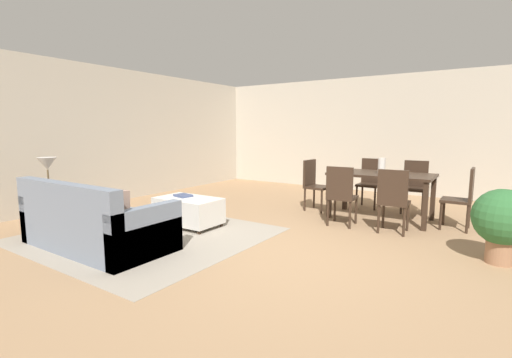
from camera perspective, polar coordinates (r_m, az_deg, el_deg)
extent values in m
plane|color=#9E7A56|center=(4.46, 4.56, -11.40)|extent=(10.80, 10.80, 0.00)
cube|color=#BCB2A0|center=(8.92, 20.69, 6.56)|extent=(9.00, 0.12, 2.70)
cube|color=#BCB2A0|center=(7.77, -23.77, 6.30)|extent=(0.12, 11.00, 2.70)
cube|color=gray|center=(5.33, -16.61, -8.43)|extent=(3.00, 2.80, 0.01)
cube|color=slate|center=(5.01, -23.57, -7.38)|extent=(1.96, 0.97, 0.42)
cube|color=slate|center=(4.72, -27.97, -3.19)|extent=(1.96, 0.16, 0.44)
cube|color=slate|center=(5.76, -28.55, -4.73)|extent=(0.14, 0.97, 0.62)
cube|color=slate|center=(4.26, -16.92, -8.27)|extent=(0.14, 0.97, 0.62)
cube|color=gray|center=(5.34, -28.38, -2.45)|extent=(0.36, 0.10, 0.37)
cube|color=beige|center=(5.01, -26.34, -2.93)|extent=(0.37, 0.12, 0.37)
cube|color=gray|center=(4.69, -24.11, -3.60)|extent=(0.35, 0.13, 0.35)
cube|color=gray|center=(4.38, -21.30, -4.00)|extent=(0.38, 0.12, 0.38)
cube|color=silver|center=(5.62, -10.62, -4.84)|extent=(0.98, 0.59, 0.38)
cylinder|color=#332319|center=(6.14, -11.92, -5.88)|extent=(0.05, 0.05, 0.06)
cylinder|color=#332319|center=(5.56, -5.49, -7.19)|extent=(0.05, 0.05, 0.06)
cylinder|color=#332319|center=(5.82, -15.42, -6.76)|extent=(0.05, 0.05, 0.06)
cylinder|color=#332319|center=(5.20, -8.97, -8.31)|extent=(0.05, 0.05, 0.06)
cube|color=olive|center=(6.07, -29.84, -2.11)|extent=(0.40, 0.40, 0.03)
cylinder|color=olive|center=(6.34, -28.98, -4.17)|extent=(0.04, 0.04, 0.51)
cylinder|color=olive|center=(6.04, -27.50, -4.62)|extent=(0.04, 0.04, 0.51)
cylinder|color=olive|center=(6.20, -31.78, -4.62)|extent=(0.04, 0.04, 0.51)
cylinder|color=olive|center=(5.89, -30.40, -5.11)|extent=(0.04, 0.04, 0.51)
cylinder|color=brown|center=(6.07, -29.86, -1.85)|extent=(0.16, 0.16, 0.02)
cylinder|color=brown|center=(6.04, -29.97, -0.24)|extent=(0.02, 0.02, 0.32)
cone|color=silver|center=(6.02, -30.13, 2.12)|extent=(0.26, 0.26, 0.18)
cube|color=#332319|center=(6.24, 19.19, 0.69)|extent=(1.60, 0.88, 0.04)
cube|color=#332319|center=(6.86, 13.90, -1.69)|extent=(0.07, 0.07, 0.72)
cube|color=#332319|center=(6.52, 26.18, -2.76)|extent=(0.07, 0.07, 0.72)
cube|color=#332319|center=(6.17, 11.49, -2.68)|extent=(0.07, 0.07, 0.72)
cube|color=#332319|center=(5.78, 25.15, -3.96)|extent=(0.07, 0.07, 0.72)
cube|color=#332319|center=(5.71, 13.50, -2.86)|extent=(0.43, 0.43, 0.04)
cube|color=#332319|center=(5.50, 13.05, -0.56)|extent=(0.40, 0.07, 0.47)
cylinder|color=#332319|center=(5.96, 12.34, -4.58)|extent=(0.04, 0.04, 0.41)
cylinder|color=#332319|center=(5.87, 15.51, -4.88)|extent=(0.04, 0.04, 0.41)
cylinder|color=#332319|center=(5.64, 11.27, -5.25)|extent=(0.04, 0.04, 0.41)
cylinder|color=#332319|center=(5.55, 14.61, -5.58)|extent=(0.04, 0.04, 0.41)
cube|color=#332319|center=(5.52, 20.98, -3.52)|extent=(0.42, 0.42, 0.04)
cube|color=#332319|center=(5.30, 20.79, -1.16)|extent=(0.40, 0.06, 0.47)
cylinder|color=#332319|center=(5.76, 19.48, -5.28)|extent=(0.04, 0.04, 0.41)
cylinder|color=#332319|center=(5.71, 22.84, -5.57)|extent=(0.04, 0.04, 0.41)
cylinder|color=#332319|center=(5.43, 18.79, -6.02)|extent=(0.04, 0.04, 0.41)
cylinder|color=#332319|center=(5.38, 22.35, -6.33)|extent=(0.04, 0.04, 0.41)
cube|color=#332319|center=(7.11, 17.40, -0.93)|extent=(0.40, 0.40, 0.04)
cube|color=#332319|center=(7.25, 17.88, 1.25)|extent=(0.40, 0.04, 0.47)
cylinder|color=#332319|center=(6.94, 18.27, -3.05)|extent=(0.04, 0.04, 0.41)
cylinder|color=#332319|center=(7.04, 15.60, -2.80)|extent=(0.04, 0.04, 0.41)
cylinder|color=#332319|center=(7.26, 18.99, -2.62)|extent=(0.04, 0.04, 0.41)
cylinder|color=#332319|center=(7.36, 16.43, -2.38)|extent=(0.04, 0.04, 0.41)
cube|color=#332319|center=(6.91, 23.67, -1.48)|extent=(0.42, 0.42, 0.04)
cube|color=#332319|center=(7.05, 23.96, 0.78)|extent=(0.40, 0.06, 0.47)
cylinder|color=#332319|center=(6.76, 24.82, -3.67)|extent=(0.04, 0.04, 0.41)
cylinder|color=#332319|center=(6.80, 21.97, -3.45)|extent=(0.04, 0.04, 0.41)
cylinder|color=#332319|center=(7.09, 25.10, -3.17)|extent=(0.04, 0.04, 0.41)
cylinder|color=#332319|center=(7.13, 22.38, -2.97)|extent=(0.04, 0.04, 0.41)
cube|color=#332319|center=(6.07, 29.07, -3.00)|extent=(0.40, 0.40, 0.04)
cube|color=#332319|center=(6.03, 30.93, -0.75)|extent=(0.04, 0.40, 0.47)
cylinder|color=#332319|center=(5.97, 27.15, -5.26)|extent=(0.04, 0.04, 0.41)
cylinder|color=#332319|center=(6.30, 27.53, -4.63)|extent=(0.04, 0.04, 0.41)
cylinder|color=#332319|center=(5.94, 30.41, -5.53)|extent=(0.04, 0.04, 0.41)
cylinder|color=#332319|center=(6.27, 30.62, -4.89)|extent=(0.04, 0.04, 0.41)
cube|color=#332319|center=(6.64, 9.76, -1.28)|extent=(0.43, 0.43, 0.04)
cube|color=#332319|center=(6.69, 8.46, 1.02)|extent=(0.07, 0.40, 0.47)
cylinder|color=#332319|center=(6.75, 11.68, -3.12)|extent=(0.04, 0.04, 0.41)
cylinder|color=#332319|center=(6.45, 10.32, -3.59)|extent=(0.04, 0.04, 0.41)
cylinder|color=#332319|center=(6.90, 9.15, -2.82)|extent=(0.04, 0.04, 0.41)
cylinder|color=#332319|center=(6.61, 7.72, -3.25)|extent=(0.04, 0.04, 0.41)
cylinder|color=silver|center=(6.19, 19.23, 2.00)|extent=(0.12, 0.12, 0.25)
cube|color=#3F4C72|center=(5.70, -11.44, -2.58)|extent=(0.29, 0.24, 0.03)
cylinder|color=#996B4C|center=(4.86, 34.09, -9.50)|extent=(0.28, 0.28, 0.26)
sphere|color=#2D6633|center=(4.77, 34.45, -4.98)|extent=(0.62, 0.62, 0.62)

